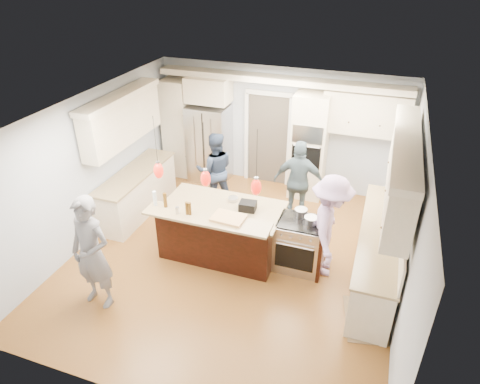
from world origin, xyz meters
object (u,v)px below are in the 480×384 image
object	(u,v)px
person_far_left	(215,170)
person_bar_end	(92,253)
island_range	(301,244)
refrigerator	(209,144)
kitchen_island	(222,230)

from	to	relation	value
person_far_left	person_bar_end	bearing A→B (deg)	53.47
island_range	person_far_left	xyz separation A→B (m)	(-2.15, 1.45, 0.36)
refrigerator	kitchen_island	world-z (taller)	refrigerator
kitchen_island	person_bar_end	distance (m)	2.28
refrigerator	island_range	xyz separation A→B (m)	(2.71, -2.49, -0.44)
person_bar_end	person_far_left	bearing A→B (deg)	84.89
refrigerator	person_bar_end	world-z (taller)	person_bar_end
refrigerator	kitchen_island	size ratio (longest dim) A/B	0.86
kitchen_island	person_far_left	world-z (taller)	person_far_left
refrigerator	person_far_left	size ratio (longest dim) A/B	1.10
refrigerator	person_bar_end	distance (m)	4.36
kitchen_island	island_range	xyz separation A→B (m)	(1.41, 0.08, -0.03)
kitchen_island	refrigerator	bearing A→B (deg)	116.88
refrigerator	person_far_left	world-z (taller)	refrigerator
refrigerator	island_range	distance (m)	3.71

